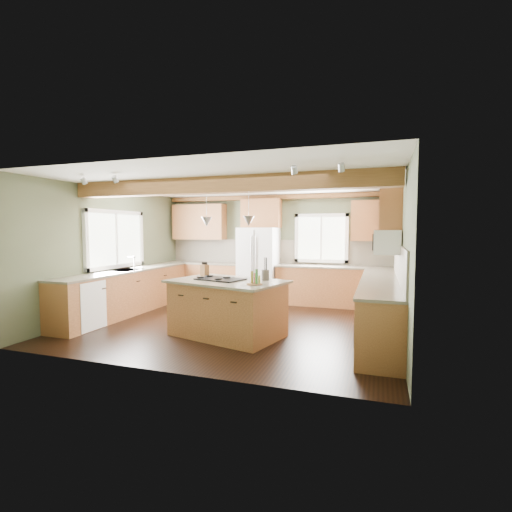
% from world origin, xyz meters
% --- Properties ---
extents(floor, '(5.60, 5.60, 0.00)m').
position_xyz_m(floor, '(0.00, 0.00, 0.00)').
color(floor, black).
rests_on(floor, ground).
extents(ceiling, '(5.60, 5.60, 0.00)m').
position_xyz_m(ceiling, '(0.00, 0.00, 2.60)').
color(ceiling, silver).
rests_on(ceiling, wall_back).
extents(wall_back, '(5.60, 0.00, 5.60)m').
position_xyz_m(wall_back, '(0.00, 2.50, 1.30)').
color(wall_back, '#4C543B').
rests_on(wall_back, ground).
extents(wall_left, '(0.00, 5.00, 5.00)m').
position_xyz_m(wall_left, '(-2.80, 0.00, 1.30)').
color(wall_left, '#4C543B').
rests_on(wall_left, ground).
extents(wall_right, '(0.00, 5.00, 5.00)m').
position_xyz_m(wall_right, '(2.80, 0.00, 1.30)').
color(wall_right, '#4C543B').
rests_on(wall_right, ground).
extents(ceiling_beam, '(5.55, 0.26, 0.26)m').
position_xyz_m(ceiling_beam, '(0.00, -0.80, 2.47)').
color(ceiling_beam, '#583619').
rests_on(ceiling_beam, ceiling).
extents(soffit_trim, '(5.55, 0.20, 0.10)m').
position_xyz_m(soffit_trim, '(0.00, 2.40, 2.54)').
color(soffit_trim, '#583619').
rests_on(soffit_trim, ceiling).
extents(backsplash_back, '(5.58, 0.03, 0.58)m').
position_xyz_m(backsplash_back, '(0.00, 2.48, 1.21)').
color(backsplash_back, brown).
rests_on(backsplash_back, wall_back).
extents(backsplash_right, '(0.03, 3.70, 0.58)m').
position_xyz_m(backsplash_right, '(2.78, 0.05, 1.21)').
color(backsplash_right, brown).
rests_on(backsplash_right, wall_right).
extents(base_cab_back_left, '(2.02, 0.60, 0.88)m').
position_xyz_m(base_cab_back_left, '(-1.79, 2.20, 0.44)').
color(base_cab_back_left, brown).
rests_on(base_cab_back_left, floor).
extents(counter_back_left, '(2.06, 0.64, 0.04)m').
position_xyz_m(counter_back_left, '(-1.79, 2.20, 0.90)').
color(counter_back_left, '#453C32').
rests_on(counter_back_left, base_cab_back_left).
extents(base_cab_back_right, '(2.62, 0.60, 0.88)m').
position_xyz_m(base_cab_back_right, '(1.49, 2.20, 0.44)').
color(base_cab_back_right, brown).
rests_on(base_cab_back_right, floor).
extents(counter_back_right, '(2.66, 0.64, 0.04)m').
position_xyz_m(counter_back_right, '(1.49, 2.20, 0.90)').
color(counter_back_right, '#453C32').
rests_on(counter_back_right, base_cab_back_right).
extents(base_cab_left, '(0.60, 3.70, 0.88)m').
position_xyz_m(base_cab_left, '(-2.50, 0.05, 0.44)').
color(base_cab_left, brown).
rests_on(base_cab_left, floor).
extents(counter_left, '(0.64, 3.74, 0.04)m').
position_xyz_m(counter_left, '(-2.50, 0.05, 0.90)').
color(counter_left, '#453C32').
rests_on(counter_left, base_cab_left).
extents(base_cab_right, '(0.60, 3.70, 0.88)m').
position_xyz_m(base_cab_right, '(2.50, 0.05, 0.44)').
color(base_cab_right, brown).
rests_on(base_cab_right, floor).
extents(counter_right, '(0.64, 3.74, 0.04)m').
position_xyz_m(counter_right, '(2.50, 0.05, 0.90)').
color(counter_right, '#453C32').
rests_on(counter_right, base_cab_right).
extents(upper_cab_back_left, '(1.40, 0.35, 0.90)m').
position_xyz_m(upper_cab_back_left, '(-1.99, 2.33, 1.95)').
color(upper_cab_back_left, brown).
rests_on(upper_cab_back_left, wall_back).
extents(upper_cab_over_fridge, '(0.96, 0.35, 0.70)m').
position_xyz_m(upper_cab_over_fridge, '(-0.30, 2.33, 2.15)').
color(upper_cab_over_fridge, brown).
rests_on(upper_cab_over_fridge, wall_back).
extents(upper_cab_right, '(0.35, 2.20, 0.90)m').
position_xyz_m(upper_cab_right, '(2.62, 0.90, 1.95)').
color(upper_cab_right, brown).
rests_on(upper_cab_right, wall_right).
extents(upper_cab_back_corner, '(0.90, 0.35, 0.90)m').
position_xyz_m(upper_cab_back_corner, '(2.30, 2.33, 1.95)').
color(upper_cab_back_corner, brown).
rests_on(upper_cab_back_corner, wall_back).
extents(window_left, '(0.04, 1.60, 1.05)m').
position_xyz_m(window_left, '(-2.78, 0.05, 1.55)').
color(window_left, white).
rests_on(window_left, wall_left).
extents(window_back, '(1.10, 0.04, 1.00)m').
position_xyz_m(window_back, '(1.15, 2.48, 1.55)').
color(window_back, white).
rests_on(window_back, wall_back).
extents(sink, '(0.50, 0.65, 0.03)m').
position_xyz_m(sink, '(-2.50, 0.05, 0.91)').
color(sink, '#262628').
rests_on(sink, counter_left).
extents(faucet, '(0.02, 0.02, 0.28)m').
position_xyz_m(faucet, '(-2.32, 0.05, 1.05)').
color(faucet, '#B2B2B7').
rests_on(faucet, sink).
extents(dishwasher, '(0.60, 0.60, 0.84)m').
position_xyz_m(dishwasher, '(-2.49, -1.25, 0.43)').
color(dishwasher, white).
rests_on(dishwasher, floor).
extents(oven, '(0.60, 0.72, 0.84)m').
position_xyz_m(oven, '(2.49, -1.25, 0.43)').
color(oven, white).
rests_on(oven, floor).
extents(microwave, '(0.40, 0.70, 0.38)m').
position_xyz_m(microwave, '(2.58, -0.05, 1.55)').
color(microwave, white).
rests_on(microwave, wall_right).
extents(pendant_left, '(0.18, 0.18, 0.16)m').
position_xyz_m(pendant_left, '(-0.30, -0.69, 1.88)').
color(pendant_left, '#B2B2B7').
rests_on(pendant_left, ceiling).
extents(pendant_right, '(0.18, 0.18, 0.16)m').
position_xyz_m(pendant_right, '(0.53, -0.91, 1.88)').
color(pendant_right, '#B2B2B7').
rests_on(pendant_right, ceiling).
extents(refrigerator, '(0.90, 0.74, 1.80)m').
position_xyz_m(refrigerator, '(-0.30, 2.12, 0.90)').
color(refrigerator, silver).
rests_on(refrigerator, floor).
extents(island, '(1.93, 1.45, 0.88)m').
position_xyz_m(island, '(0.11, -0.80, 0.44)').
color(island, brown).
rests_on(island, floor).
extents(island_top, '(2.07, 1.59, 0.04)m').
position_xyz_m(island_top, '(0.11, -0.80, 0.90)').
color(island_top, '#453C32').
rests_on(island_top, island).
extents(cooktop, '(0.84, 0.67, 0.02)m').
position_xyz_m(cooktop, '(-0.03, -0.76, 0.93)').
color(cooktop, black).
rests_on(cooktop, island_top).
extents(knife_block, '(0.16, 0.14, 0.22)m').
position_xyz_m(knife_block, '(-0.43, -0.54, 1.03)').
color(knife_block, brown).
rests_on(knife_block, island_top).
extents(utensil_crock, '(0.17, 0.17, 0.17)m').
position_xyz_m(utensil_crock, '(0.70, -0.59, 1.01)').
color(utensil_crock, '#493F3A').
rests_on(utensil_crock, island_top).
extents(bottle_tray, '(0.31, 0.31, 0.22)m').
position_xyz_m(bottle_tray, '(0.69, -1.10, 1.03)').
color(bottle_tray, brown).
rests_on(bottle_tray, island_top).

